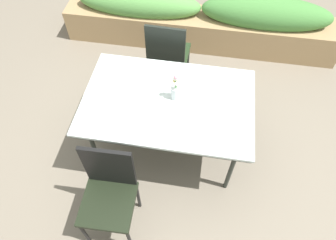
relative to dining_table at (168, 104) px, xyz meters
The scene contains 6 objects.
ground_plane 0.70m from the dining_table, 32.19° to the left, with size 12.00×12.00×0.00m, color #756B5B.
dining_table is the anchor object (origin of this frame).
chair_far_side 0.82m from the dining_table, 99.57° to the left, with size 0.44×0.44×0.97m.
chair_near_left 0.88m from the dining_table, 112.74° to the right, with size 0.42×0.42×0.96m.
flower_vase 0.17m from the dining_table, 37.15° to the left, with size 0.07×0.07×0.28m.
planter_box 1.74m from the dining_table, 84.78° to the left, with size 3.48×0.48×0.74m.
Camera 1 is at (0.21, -1.71, 2.80)m, focal length 33.13 mm.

